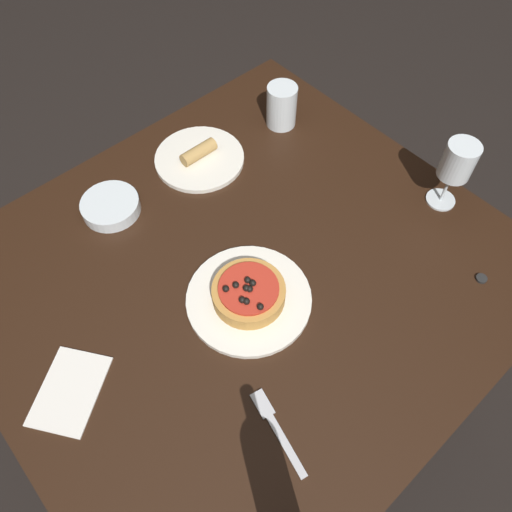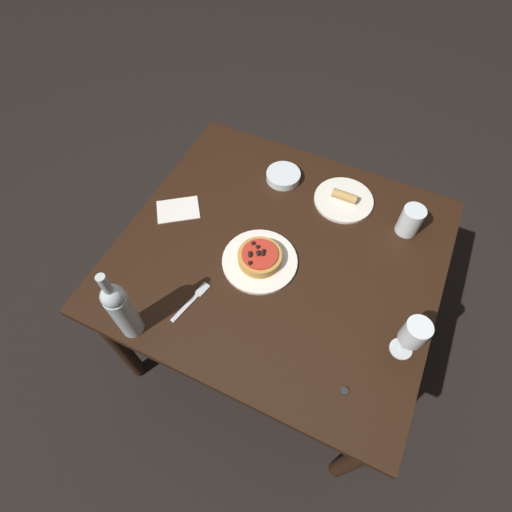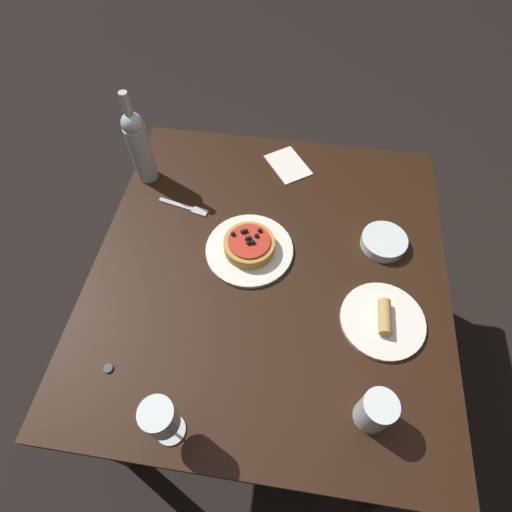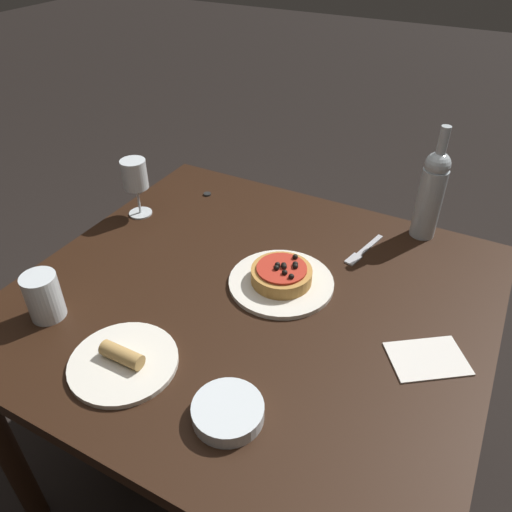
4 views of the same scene
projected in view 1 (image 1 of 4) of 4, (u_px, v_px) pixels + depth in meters
ground_plane at (249, 384)px, 1.71m from camera, size 14.00×14.00×0.00m
dining_table at (245, 289)px, 1.17m from camera, size 1.12×1.03×0.74m
dinner_plate at (249, 299)px, 1.04m from camera, size 0.26×0.26×0.01m
pizza at (249, 293)px, 1.02m from camera, size 0.15×0.15×0.05m
wine_glass at (458, 163)px, 1.10m from camera, size 0.07×0.07×0.18m
water_cup at (282, 106)px, 1.31m from camera, size 0.08×0.08×0.11m
side_bowl at (111, 206)px, 1.17m from camera, size 0.14×0.14×0.03m
fork at (276, 427)px, 0.90m from camera, size 0.06×0.17×0.00m
side_plate at (199, 158)px, 1.27m from camera, size 0.23×0.23×0.05m
paper_napkin at (70, 391)px, 0.94m from camera, size 0.19×0.18×0.00m
bottle_cap at (481, 279)px, 1.07m from camera, size 0.02×0.02×0.01m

